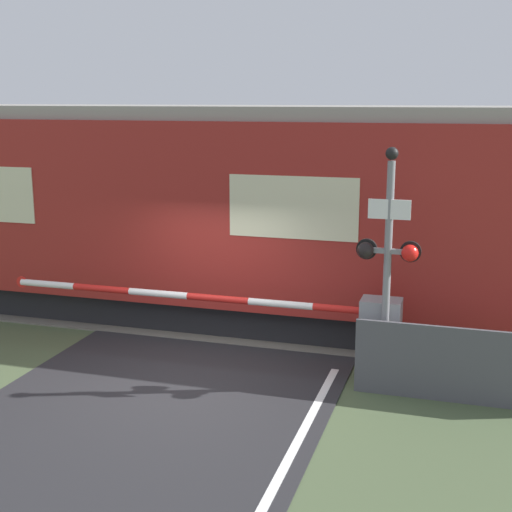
% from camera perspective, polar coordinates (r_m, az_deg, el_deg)
% --- Properties ---
extents(ground_plane, '(80.00, 80.00, 0.00)m').
position_cam_1_polar(ground_plane, '(11.13, -5.79, -9.73)').
color(ground_plane, '#475638').
extents(track_bed, '(36.00, 3.20, 0.13)m').
position_cam_1_polar(track_bed, '(13.98, -0.71, -4.88)').
color(track_bed, '#666056').
rests_on(track_bed, ground_plane).
extents(train, '(21.73, 3.03, 4.07)m').
position_cam_1_polar(train, '(15.57, -17.53, 4.11)').
color(train, black).
rests_on(train, ground_plane).
extents(crossing_barrier, '(6.63, 0.44, 1.27)m').
position_cam_1_polar(crossing_barrier, '(11.03, 6.92, -5.99)').
color(crossing_barrier, gray).
rests_on(crossing_barrier, ground_plane).
extents(signal_post, '(0.92, 0.26, 3.55)m').
position_cam_1_polar(signal_post, '(10.28, 10.49, 0.03)').
color(signal_post, gray).
rests_on(signal_post, ground_plane).
extents(roadside_fence, '(2.98, 0.06, 1.10)m').
position_cam_1_polar(roadside_fence, '(10.46, 16.12, -8.44)').
color(roadside_fence, '#4C4C51').
rests_on(roadside_fence, ground_plane).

